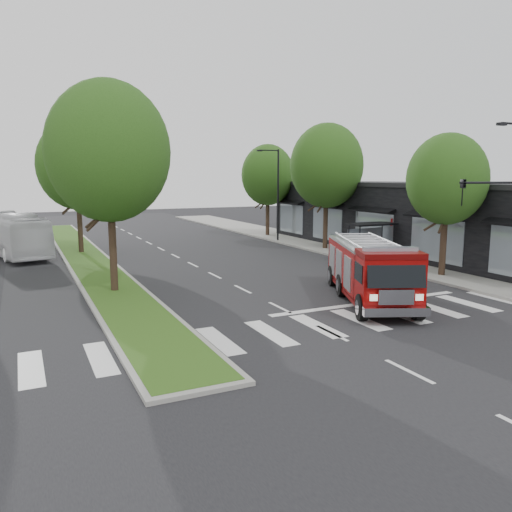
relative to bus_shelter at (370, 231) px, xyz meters
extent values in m
plane|color=black|center=(-11.20, -8.15, -2.04)|extent=(140.00, 140.00, 0.00)
cube|color=gray|center=(1.30, 1.85, -1.96)|extent=(5.00, 80.00, 0.15)
cube|color=gray|center=(-17.20, 9.85, -1.97)|extent=(3.00, 50.00, 0.14)
cube|color=#284A15|center=(-17.20, 9.85, -1.89)|extent=(2.60, 49.50, 0.02)
cube|color=black|center=(5.80, 1.85, 0.46)|extent=(8.00, 30.00, 5.00)
cylinder|color=black|center=(-1.40, -0.75, -0.79)|extent=(0.08, 0.08, 2.50)
cylinder|color=black|center=(1.40, -0.75, -0.79)|extent=(0.08, 0.08, 2.50)
cylinder|color=black|center=(-1.40, 0.45, -0.79)|extent=(0.08, 0.08, 2.50)
cylinder|color=black|center=(1.40, 0.45, -0.79)|extent=(0.08, 0.08, 2.50)
cube|color=black|center=(0.00, -0.15, 0.51)|extent=(3.20, 1.60, 0.12)
cube|color=#8C99A5|center=(0.00, 0.55, -0.74)|extent=(2.80, 0.04, 1.80)
cube|color=black|center=(0.00, -0.15, -1.49)|extent=(2.40, 0.40, 0.08)
cylinder|color=black|center=(0.30, -6.15, -0.17)|extent=(0.36, 0.36, 3.74)
ellipsoid|color=#193D10|center=(0.30, -6.15, 3.49)|extent=(4.40, 4.40, 5.06)
cylinder|color=black|center=(0.30, 5.85, 0.16)|extent=(0.36, 0.36, 4.40)
ellipsoid|color=#193D10|center=(0.30, 5.85, 4.46)|extent=(5.60, 5.60, 6.44)
cylinder|color=black|center=(0.30, 15.85, -0.06)|extent=(0.36, 0.36, 3.96)
ellipsoid|color=#193D10|center=(0.30, 15.85, 3.81)|extent=(5.00, 5.00, 5.75)
cylinder|color=black|center=(-17.20, -2.15, 0.27)|extent=(0.36, 0.36, 4.62)
ellipsoid|color=#193D10|center=(-17.20, -2.15, 4.79)|extent=(5.80, 5.80, 6.67)
cylinder|color=black|center=(-17.20, 11.85, 0.16)|extent=(0.36, 0.36, 4.40)
ellipsoid|color=#193D10|center=(-17.20, 11.85, 4.46)|extent=(5.60, 5.60, 6.44)
cube|color=black|center=(-2.50, -11.65, 5.81)|extent=(0.45, 0.20, 0.12)
cylinder|color=black|center=(-2.70, -11.65, 3.36)|extent=(4.00, 0.10, 0.10)
imported|color=black|center=(-4.50, -11.65, 2.96)|extent=(0.18, 0.22, 1.10)
cylinder|color=black|center=(-0.70, 11.85, 1.96)|extent=(0.16, 0.16, 8.00)
cylinder|color=black|center=(-1.60, 11.85, 5.86)|extent=(1.80, 0.10, 0.10)
cube|color=black|center=(-2.50, 11.85, 5.81)|extent=(0.45, 0.20, 0.12)
cube|color=#540504|center=(-6.84, -8.70, -1.55)|extent=(5.53, 8.46, 0.24)
cube|color=maroon|center=(-6.52, -7.98, -0.53)|extent=(4.74, 6.68, 1.95)
cube|color=maroon|center=(-8.06, -11.46, -0.53)|extent=(2.93, 2.59, 2.04)
cube|color=#B2B2B7|center=(-6.52, -7.98, 0.49)|extent=(4.74, 6.68, 0.12)
cylinder|color=#B2B2B7|center=(-7.32, -7.63, 0.69)|extent=(2.45, 5.38, 0.10)
cylinder|color=#B2B2B7|center=(-5.72, -8.34, 0.69)|extent=(2.45, 5.38, 0.10)
cube|color=silver|center=(-8.51, -12.48, -1.46)|extent=(2.45, 1.33, 0.34)
cube|color=#8C99A5|center=(-8.06, -11.46, 0.78)|extent=(2.10, 1.18, 0.18)
cylinder|color=black|center=(-9.20, -11.27, -1.50)|extent=(0.74, 1.12, 1.07)
cylinder|color=black|center=(-7.15, -12.18, -1.50)|extent=(0.74, 1.12, 1.07)
cylinder|color=black|center=(-7.55, -7.53, -1.50)|extent=(0.74, 1.12, 1.07)
cylinder|color=black|center=(-5.50, -8.44, -1.50)|extent=(0.74, 1.12, 1.07)
cylinder|color=black|center=(-6.60, -5.39, -1.50)|extent=(0.74, 1.12, 1.07)
cylinder|color=black|center=(-4.56, -6.30, -1.50)|extent=(0.74, 1.12, 1.07)
imported|color=silver|center=(-21.64, 13.20, -0.49)|extent=(4.87, 11.39, 3.09)
camera|label=1|loc=(-21.22, -26.76, 3.58)|focal=35.00mm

